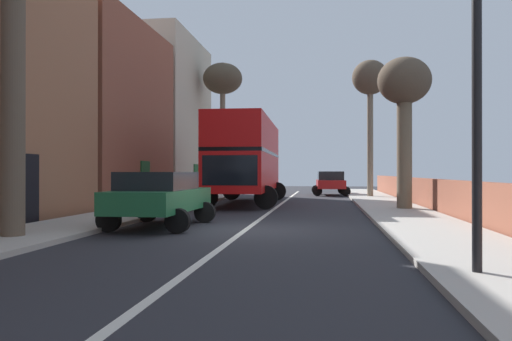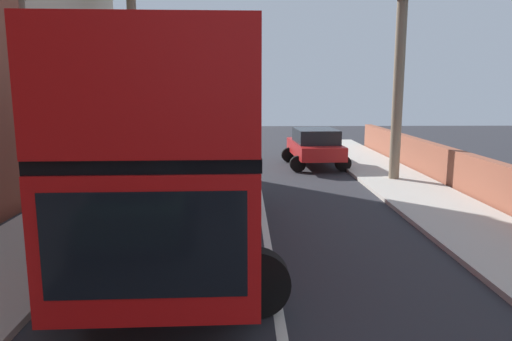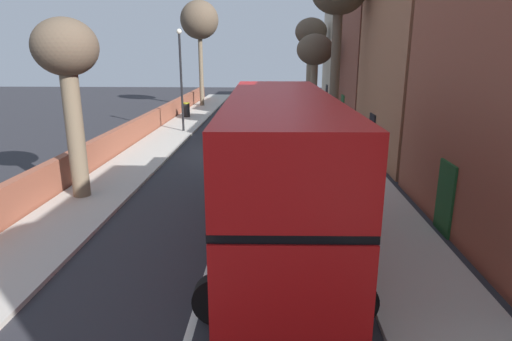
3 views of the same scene
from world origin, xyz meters
The scene contains 2 objects.
double_decker_bus centered at (-1.70, 10.71, 2.35)m, with size 3.74×10.09×4.06m.
parked_car_red_right_2 centered at (2.50, 20.58, 0.92)m, with size 2.60×4.26×1.61m.
Camera 2 is at (-0.51, 0.85, 3.30)m, focal length 33.16 mm.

